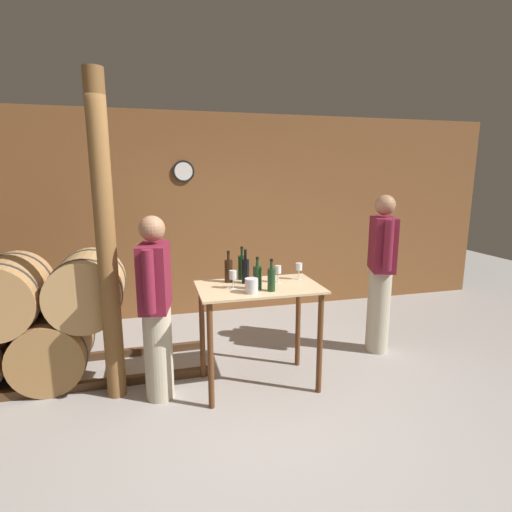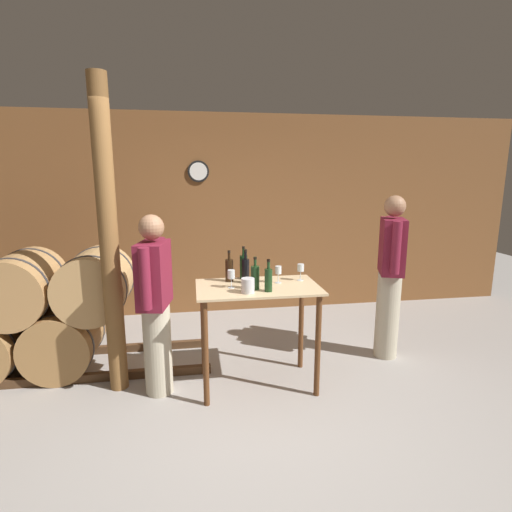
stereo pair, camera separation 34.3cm
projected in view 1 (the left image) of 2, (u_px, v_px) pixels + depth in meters
ground_plane at (269, 422)px, 3.13m from camera, size 14.00×14.00×0.00m
back_wall at (213, 216)px, 5.42m from camera, size 8.40×0.08×2.70m
tasting_table at (259, 307)px, 3.55m from camera, size 1.08×0.66×0.94m
wooden_post at (106, 244)px, 3.26m from camera, size 0.16×0.16×2.70m
wine_bottle_far_left at (229, 270)px, 3.62m from camera, size 0.07×0.07×0.29m
wine_bottle_left at (245, 270)px, 3.58m from camera, size 0.07×0.07×0.31m
wine_bottle_center at (242, 267)px, 3.72m from camera, size 0.07×0.07×0.31m
wine_bottle_right at (257, 277)px, 3.39m from camera, size 0.07×0.07×0.28m
wine_bottle_far_right at (271, 279)px, 3.34m from camera, size 0.06×0.06×0.27m
wine_glass_near_left at (233, 275)px, 3.41m from camera, size 0.06×0.06×0.16m
wine_glass_near_center at (278, 270)px, 3.61m from camera, size 0.06×0.06×0.16m
wine_glass_near_right at (299, 267)px, 3.71m from camera, size 0.06×0.06×0.16m
ice_bucket at (251, 286)px, 3.30m from camera, size 0.11×0.11×0.12m
person_host at (156, 305)px, 3.32m from camera, size 0.29×0.58×1.59m
person_visitor_with_scarf at (381, 271)px, 4.23m from camera, size 0.34×0.56×1.70m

